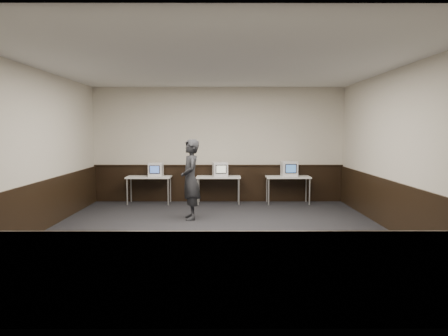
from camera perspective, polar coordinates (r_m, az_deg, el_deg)
The scene contains 18 objects.
floor at distance 8.49m, azimuth -0.96°, elevation -8.69°, with size 8.00×8.00×0.00m, color black.
ceiling at distance 8.34m, azimuth -0.99°, elevation 13.22°, with size 8.00×8.00×0.00m, color white.
back_wall at distance 12.25m, azimuth -0.71°, elevation 3.06°, with size 7.00×7.00×0.00m, color beige.
front_wall at distance 4.27m, azimuth -1.73°, elevation -0.41°, with size 7.00×7.00×0.00m, color beige.
left_wall at distance 9.01m, azimuth -23.84°, elevation 1.98°, with size 8.00×8.00×0.00m, color beige.
right_wall at distance 8.92m, azimuth 22.13°, elevation 2.01°, with size 8.00×8.00×0.00m, color beige.
wainscot_back at distance 12.32m, azimuth -0.71°, elevation -2.07°, with size 6.98×0.04×1.00m, color black.
wainscot_front at distance 4.52m, azimuth -1.69°, elevation -14.40°, with size 6.98×0.04×1.00m, color black.
wainscot_left at distance 9.12m, azimuth -23.48°, elevation -4.94°, with size 0.04×7.98×1.00m, color black.
wainscot_right at distance 9.03m, azimuth 21.79°, elevation -4.98°, with size 0.04×7.98×1.00m, color black.
wainscot_rail at distance 12.25m, azimuth -0.71°, elevation 0.34°, with size 6.98×0.06×0.04m, color black.
desk_left at distance 12.09m, azimuth -9.77°, elevation -1.42°, with size 1.20×0.60×0.75m.
desk_center at distance 11.92m, azimuth -0.72°, elevation -1.44°, with size 1.20×0.60×0.75m.
desk_right at distance 12.05m, azimuth 8.35°, elevation -1.42°, with size 1.20×0.60×0.75m.
emac_left at distance 12.02m, azimuth -8.89°, elevation -0.20°, with size 0.38×0.41×0.37m.
emac_center at distance 11.88m, azimuth -0.52°, elevation -0.17°, with size 0.44×0.46×0.39m.
emac_right at distance 12.05m, azimuth 8.51°, elevation -0.09°, with size 0.44×0.47×0.41m.
person at distance 9.82m, azimuth -4.40°, elevation -1.51°, with size 0.66×0.43×1.80m, color black.
Camera 1 is at (0.12, -8.25, 1.99)m, focal length 35.00 mm.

